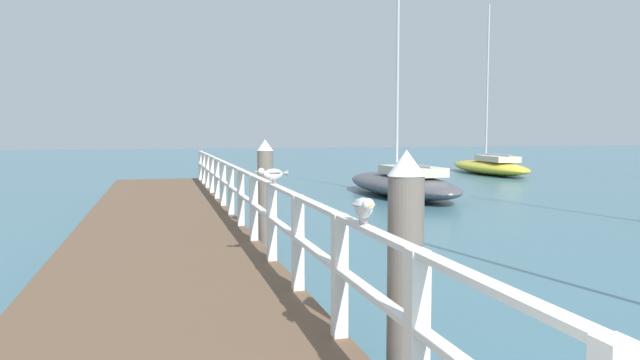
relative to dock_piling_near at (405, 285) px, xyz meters
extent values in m
cube|color=brown|center=(-1.80, 7.44, -0.81)|extent=(3.00, 21.67, 0.52)
cube|color=silver|center=(-0.38, -1.05, -0.02)|extent=(0.12, 0.12, 1.05)
cube|color=silver|center=(-0.38, 0.49, -0.02)|extent=(0.12, 0.12, 1.05)
cube|color=silver|center=(-0.38, 2.04, -0.02)|extent=(0.12, 0.12, 1.05)
cube|color=silver|center=(-0.38, 3.58, -0.02)|extent=(0.12, 0.12, 1.05)
cube|color=silver|center=(-0.38, 5.13, -0.02)|extent=(0.12, 0.12, 1.05)
cube|color=silver|center=(-0.38, 6.67, -0.02)|extent=(0.12, 0.12, 1.05)
cube|color=silver|center=(-0.38, 8.21, -0.02)|extent=(0.12, 0.12, 1.05)
cube|color=silver|center=(-0.38, 9.76, -0.02)|extent=(0.12, 0.12, 1.05)
cube|color=silver|center=(-0.38, 11.30, -0.02)|extent=(0.12, 0.12, 1.05)
cube|color=silver|center=(-0.38, 12.84, -0.02)|extent=(0.12, 0.12, 1.05)
cube|color=silver|center=(-0.38, 14.39, -0.02)|extent=(0.12, 0.12, 1.05)
cube|color=silver|center=(-0.38, 15.93, -0.02)|extent=(0.12, 0.12, 1.05)
cube|color=silver|center=(-0.38, 17.48, -0.02)|extent=(0.12, 0.12, 1.05)
cube|color=silver|center=(-0.38, 7.44, 0.48)|extent=(0.10, 20.07, 0.04)
cube|color=silver|center=(-0.38, 7.44, 0.03)|extent=(0.10, 20.07, 0.04)
cylinder|color=#6B6056|center=(0.00, 0.00, -0.11)|extent=(0.28, 0.28, 1.92)
cone|color=white|center=(0.00, 0.00, 0.95)|extent=(0.29, 0.29, 0.20)
cylinder|color=#6B6056|center=(0.00, 6.20, -0.11)|extent=(0.28, 0.28, 1.92)
cone|color=white|center=(0.00, 6.20, 0.95)|extent=(0.29, 0.29, 0.20)
ellipsoid|color=white|center=(-0.38, -0.10, 0.63)|extent=(0.17, 0.30, 0.15)
sphere|color=white|center=(-0.41, -0.27, 0.67)|extent=(0.09, 0.09, 0.09)
cone|color=gold|center=(-0.42, -0.33, 0.67)|extent=(0.03, 0.05, 0.02)
cone|color=#939399|center=(-0.35, 0.07, 0.64)|extent=(0.08, 0.09, 0.07)
ellipsoid|color=#939399|center=(-0.38, -0.10, 0.65)|extent=(0.21, 0.25, 0.04)
cylinder|color=tan|center=(-0.35, -0.09, 0.53)|extent=(0.01, 0.01, 0.05)
cylinder|color=tan|center=(-0.40, -0.08, 0.53)|extent=(0.01, 0.01, 0.05)
ellipsoid|color=white|center=(-0.38, 3.45, 0.63)|extent=(0.31, 0.21, 0.15)
sphere|color=white|center=(-0.55, 3.40, 0.67)|extent=(0.09, 0.09, 0.09)
cone|color=gold|center=(-0.61, 3.38, 0.67)|extent=(0.05, 0.04, 0.02)
cone|color=#939399|center=(-0.22, 3.50, 0.64)|extent=(0.10, 0.09, 0.07)
ellipsoid|color=#939399|center=(-0.38, 3.45, 0.65)|extent=(0.27, 0.23, 0.04)
cylinder|color=tan|center=(-0.36, 3.43, 0.53)|extent=(0.01, 0.01, 0.05)
cylinder|color=tan|center=(-0.38, 3.48, 0.53)|extent=(0.01, 0.01, 0.05)
ellipsoid|color=gold|center=(15.18, 23.85, -0.71)|extent=(2.87, 7.75, 0.71)
cylinder|color=#B2B2B7|center=(15.21, 24.23, 3.77)|extent=(0.10, 0.10, 8.27)
cylinder|color=#B2B2B7|center=(15.10, 22.91, -0.01)|extent=(0.31, 2.65, 0.08)
cube|color=beige|center=(15.10, 22.94, -0.21)|extent=(1.48, 2.83, 0.30)
ellipsoid|color=#4C4C51|center=(6.38, 15.06, -0.67)|extent=(2.75, 7.28, 0.79)
cylinder|color=#B2B2B7|center=(6.36, 15.42, 3.11)|extent=(0.10, 0.10, 6.77)
cylinder|color=#B2B2B7|center=(6.42, 14.16, 0.07)|extent=(0.19, 2.52, 0.08)
cube|color=beige|center=(6.42, 14.20, -0.13)|extent=(1.48, 2.64, 0.30)
camera|label=1|loc=(-1.83, -4.18, 1.19)|focal=33.25mm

